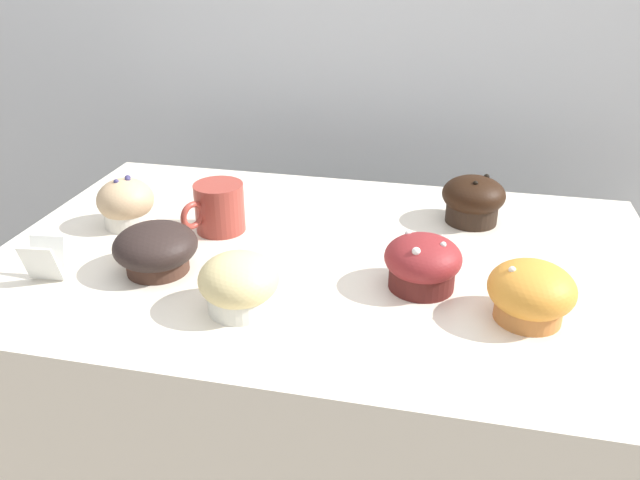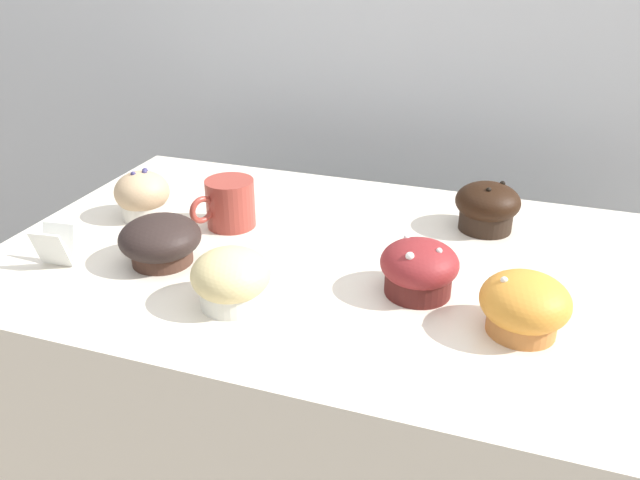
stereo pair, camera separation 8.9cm
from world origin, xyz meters
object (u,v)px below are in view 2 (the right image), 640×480
Objects in this scene: muffin_back_left at (160,241)px; muffin_front_right at (143,196)px; muffin_front_left at (419,268)px; coffee_cup at (229,202)px; muffin_back_right at (487,206)px; muffin_front_center at (524,305)px; muffin_back_center at (231,279)px.

muffin_back_left is 1.30× the size of muffin_front_right.
muffin_front_right is at bearing 168.81° from muffin_front_left.
muffin_front_right is (-0.49, 0.10, 0.00)m from muffin_front_left.
muffin_back_left is at bearing -48.68° from muffin_front_right.
coffee_cup is (0.04, 0.15, 0.01)m from muffin_back_left.
muffin_back_right is 0.42m from coffee_cup.
muffin_front_center is at bearing -18.93° from coffee_cup.
muffin_front_right is 0.34m from muffin_back_center.
muffin_front_left is 0.92× the size of coffee_cup.
muffin_front_center is at bearing 8.96° from muffin_back_center.
muffin_front_right is 0.89× the size of muffin_back_center.
muffin_front_center is 1.03× the size of muffin_front_left.
muffin_front_center is 0.15m from muffin_front_left.
muffin_front_left is at bearing 25.58° from muffin_back_center.
muffin_back_left is at bearing -105.18° from coffee_cup.
muffin_front_right is 0.81× the size of coffee_cup.
muffin_front_right is 0.16m from coffee_cup.
muffin_front_left is at bearing 5.36° from muffin_back_left.
muffin_front_center is 0.29m from muffin_back_right.
muffin_front_right reaches higher than muffin_back_left.
muffin_back_center reaches higher than muffin_back_left.
muffin_back_right is at bearing 31.47° from muffin_back_left.
muffin_front_right reaches higher than muffin_front_center.
muffin_back_left is 0.18m from muffin_front_right.
muffin_back_left is 0.38m from muffin_front_left.
muffin_back_center is at bearing -63.28° from coffee_cup.
muffin_back_center is (0.15, -0.07, 0.00)m from muffin_back_left.
muffin_front_right is (-0.63, 0.15, 0.00)m from muffin_front_center.
coffee_cup reaches higher than muffin_back_left.
muffin_back_left is 1.15× the size of muffin_back_center.
coffee_cup is at bearing 5.23° from muffin_front_right.
muffin_front_center and muffin_back_center have the same top height.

